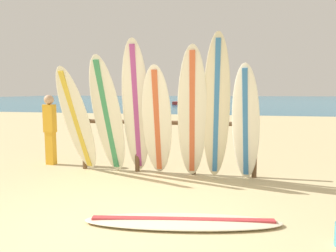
{
  "coord_description": "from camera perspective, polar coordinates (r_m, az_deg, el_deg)",
  "views": [
    {
      "loc": [
        1.33,
        -3.15,
        1.58
      ],
      "look_at": [
        0.09,
        3.04,
        0.88
      ],
      "focal_mm": 33.76,
      "sensor_mm": 36.0,
      "label": 1
    }
  ],
  "objects": [
    {
      "name": "ground_plane",
      "position": [
        3.76,
        -11.11,
        -18.67
      ],
      "size": [
        120.0,
        120.0,
        0.0
      ],
      "primitive_type": "plane",
      "color": "#CCB784"
    },
    {
      "name": "ocean_water",
      "position": [
        61.18,
        10.12,
        4.76
      ],
      "size": [
        120.0,
        80.0,
        0.01
      ],
      "primitive_type": "cube",
      "color": "#196B93",
      "rests_on": "ground"
    },
    {
      "name": "surfboard_rack",
      "position": [
        6.08,
        -0.56,
        -1.81
      ],
      "size": [
        3.46,
        0.09,
        1.13
      ],
      "color": "brown",
      "rests_on": "ground"
    },
    {
      "name": "surfboard_leaning_far_left",
      "position": [
        6.19,
        -16.11,
        0.83
      ],
      "size": [
        0.71,
        1.0,
        2.03
      ],
      "color": "silver",
      "rests_on": "ground"
    },
    {
      "name": "surfboard_leaning_left",
      "position": [
        5.95,
        -10.86,
        1.67
      ],
      "size": [
        0.68,
        0.88,
        2.22
      ],
      "color": "silver",
      "rests_on": "ground"
    },
    {
      "name": "surfboard_leaning_center_left",
      "position": [
        5.81,
        -5.76,
        2.88
      ],
      "size": [
        0.66,
        1.07,
        2.47
      ],
      "color": "white",
      "rests_on": "ground"
    },
    {
      "name": "surfboard_leaning_center",
      "position": [
        5.67,
        -1.98,
        0.58
      ],
      "size": [
        0.63,
        0.97,
        2.03
      ],
      "color": "white",
      "rests_on": "ground"
    },
    {
      "name": "surfboard_leaning_center_right",
      "position": [
        5.52,
        4.38,
        2.03
      ],
      "size": [
        0.59,
        0.87,
        2.34
      ],
      "color": "silver",
      "rests_on": "ground"
    },
    {
      "name": "surfboard_leaning_right",
      "position": [
        5.5,
        8.71,
        2.95
      ],
      "size": [
        0.53,
        0.85,
        2.53
      ],
      "color": "beige",
      "rests_on": "ground"
    },
    {
      "name": "surfboard_leaning_far_right",
      "position": [
        5.6,
        13.84,
        0.43
      ],
      "size": [
        0.57,
        0.62,
        2.05
      ],
      "color": "white",
      "rests_on": "ground"
    },
    {
      "name": "surfboard_lying_on_sand",
      "position": [
        3.93,
        2.65,
        -16.85
      ],
      "size": [
        2.42,
        0.86,
        0.08
      ],
      "color": "beige",
      "rests_on": "ground"
    },
    {
      "name": "beachgoer_standing",
      "position": [
        7.22,
        -20.54,
        -0.09
      ],
      "size": [
        0.26,
        0.2,
        1.5
      ],
      "color": "gold",
      "rests_on": "ground"
    },
    {
      "name": "small_boat_offshore",
      "position": [
        36.75,
        2.75,
        4.26
      ],
      "size": [
        2.48,
        0.94,
        0.71
      ],
      "color": "#B22D28",
      "rests_on": "ocean_water"
    }
  ]
}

